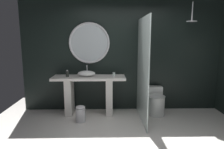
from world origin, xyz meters
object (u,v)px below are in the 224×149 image
object	(u,v)px
round_wall_mirror	(89,43)
rain_shower_head	(192,19)
waste_bin	(81,114)
toilet	(156,102)
tumbler_cup	(114,74)
soap_dispenser	(67,74)
vessel_sink	(86,73)

from	to	relation	value
round_wall_mirror	rain_shower_head	distance (m)	2.32
round_wall_mirror	rain_shower_head	size ratio (longest dim) A/B	2.28
waste_bin	toilet	bearing A→B (deg)	14.42
tumbler_cup	toilet	distance (m)	1.15
soap_dispenser	waste_bin	xyz separation A→B (m)	(0.33, -0.46, -0.77)
tumbler_cup	round_wall_mirror	bearing A→B (deg)	160.65
tumbler_cup	soap_dispenser	bearing A→B (deg)	-176.18
soap_dispenser	toilet	distance (m)	2.12
rain_shower_head	toilet	world-z (taller)	rain_shower_head
vessel_sink	rain_shower_head	size ratio (longest dim) A/B	0.97
tumbler_cup	toilet	size ratio (longest dim) A/B	0.13
tumbler_cup	round_wall_mirror	distance (m)	0.92
waste_bin	tumbler_cup	bearing A→B (deg)	36.63
vessel_sink	rain_shower_head	bearing A→B (deg)	-2.03
tumbler_cup	toilet	bearing A→B (deg)	-6.01
round_wall_mirror	vessel_sink	bearing A→B (deg)	-104.75
rain_shower_head	soap_dispenser	bearing A→B (deg)	179.25
soap_dispenser	rain_shower_head	xyz separation A→B (m)	(2.73, -0.04, 1.18)
toilet	waste_bin	bearing A→B (deg)	-165.58
toilet	waste_bin	world-z (taller)	toilet
tumbler_cup	round_wall_mirror	size ratio (longest dim) A/B	0.09
vessel_sink	waste_bin	xyz separation A→B (m)	(-0.09, -0.51, -0.77)
tumbler_cup	soap_dispenser	size ratio (longest dim) A/B	0.54
rain_shower_head	toilet	bearing A→B (deg)	179.64
round_wall_mirror	toilet	distance (m)	2.05
rain_shower_head	vessel_sink	bearing A→B (deg)	177.97
round_wall_mirror	rain_shower_head	world-z (taller)	rain_shower_head
rain_shower_head	waste_bin	distance (m)	3.12
tumbler_cup	soap_dispenser	xyz separation A→B (m)	(-1.05, -0.07, 0.03)
soap_dispenser	waste_bin	size ratio (longest dim) A/B	0.43
soap_dispenser	round_wall_mirror	bearing A→B (deg)	29.18
vessel_sink	round_wall_mirror	xyz separation A→B (m)	(0.06, 0.22, 0.68)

